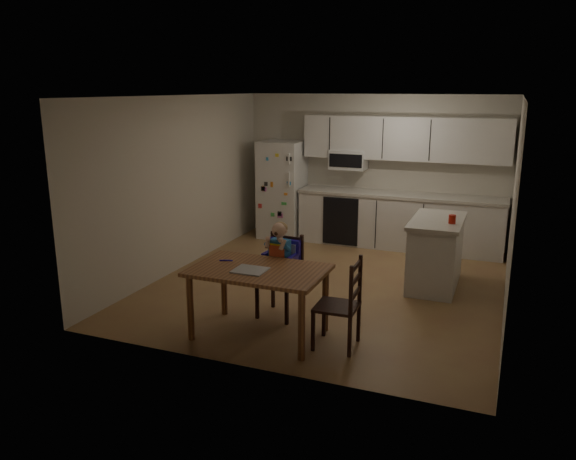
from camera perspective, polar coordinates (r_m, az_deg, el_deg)
The scene contains 10 objects.
room at distance 7.82m, azimuth 5.26°, elevation 4.24°, with size 4.52×5.01×2.51m.
refrigerator at distance 9.95m, azimuth -0.60°, elevation 4.13°, with size 0.72×0.70×1.70m, color silver.
kitchen_run at distance 9.46m, azimuth 11.20°, elevation 3.49°, with size 3.37×0.62×2.15m.
kitchen_island at distance 7.75m, azimuth 14.77°, elevation -2.22°, with size 0.65×1.25×0.92m.
red_cup at distance 7.43m, azimuth 16.34°, elevation 1.06°, with size 0.09×0.09×0.11m, color red.
dining_table at distance 5.96m, azimuth -2.99°, elevation -4.85°, with size 1.41×0.91×0.76m.
napkin at distance 5.86m, azimuth -3.87°, elevation -4.09°, with size 0.34×0.29×0.01m, color #A6A6AB.
toddler_spoon at distance 6.20m, azimuth -6.42°, elevation -3.08°, with size 0.02×0.02×0.12m, color #2C1DBE.
chair_booster at distance 6.49m, azimuth -0.68°, elevation -2.97°, with size 0.46×0.46×1.13m.
chair_side at distance 5.74m, azimuth 5.91°, elevation -6.93°, with size 0.43×0.43×0.95m.
Camera 1 is at (2.18, -6.90, 2.61)m, focal length 35.00 mm.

